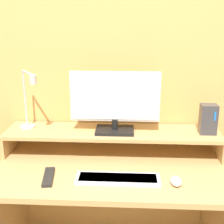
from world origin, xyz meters
TOP-DOWN VIEW (x-y plane):
  - wall_back at (0.00, 0.70)m, footprint 6.00×0.05m
  - desk at (0.00, 0.33)m, footprint 1.28×0.67m
  - monitor_shelf at (0.00, 0.53)m, footprint 1.28×0.28m
  - monitor at (0.02, 0.51)m, footprint 0.52×0.16m
  - desk_lamp at (-0.49, 0.51)m, footprint 0.16×0.19m
  - router_dock at (0.56, 0.51)m, footprint 0.10×0.08m
  - keyboard at (0.04, 0.19)m, footprint 0.43×0.12m
  - mouse at (0.34, 0.17)m, footprint 0.06×0.09m
  - remote_control at (-0.31, 0.19)m, footprint 0.08×0.19m

SIDE VIEW (x-z plane):
  - desk at x=0.00m, z-range 0.16..0.87m
  - remote_control at x=-0.31m, z-range 0.71..0.72m
  - keyboard at x=0.04m, z-range 0.71..0.73m
  - mouse at x=0.34m, z-range 0.71..0.74m
  - monitor_shelf at x=0.00m, z-range 0.76..0.90m
  - router_dock at x=0.56m, z-range 0.85..1.03m
  - desk_lamp at x=-0.49m, z-range 0.84..1.20m
  - monitor at x=0.02m, z-range 0.86..1.22m
  - wall_back at x=0.00m, z-range 0.00..2.50m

